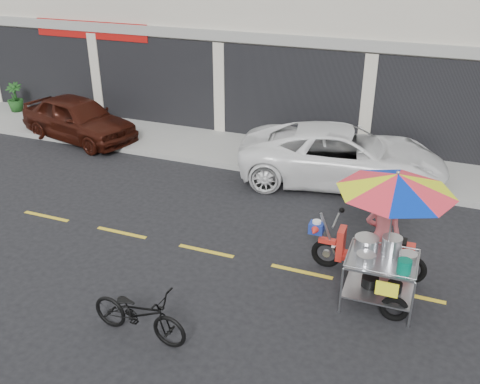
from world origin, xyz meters
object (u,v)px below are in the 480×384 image
at_px(maroon_sedan, 78,118).
at_px(near_bicycle, 139,313).
at_px(white_pickup, 342,155).
at_px(food_vendor_rig, 388,215).

relative_size(maroon_sedan, near_bicycle, 2.35).
relative_size(white_pickup, near_bicycle, 3.07).
height_order(maroon_sedan, near_bicycle, maroon_sedan).
xyz_separation_m(white_pickup, near_bicycle, (-1.72, -7.05, -0.28)).
bearing_deg(white_pickup, food_vendor_rig, -170.62).
bearing_deg(maroon_sedan, near_bicycle, -124.48).
relative_size(maroon_sedan, white_pickup, 0.77).
distance_m(maroon_sedan, white_pickup, 8.20).
height_order(maroon_sedan, food_vendor_rig, food_vendor_rig).
xyz_separation_m(maroon_sedan, near_bicycle, (6.48, -7.18, -0.23)).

